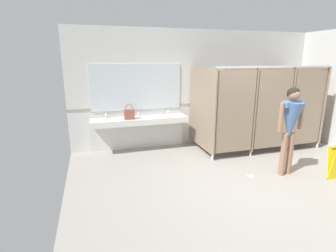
# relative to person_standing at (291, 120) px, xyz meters

# --- Properties ---
(ground_plane) EXTENTS (6.87, 5.71, 0.10)m
(ground_plane) POSITION_rel_person_standing_xyz_m (-0.70, -0.10, -1.14)
(ground_plane) COLOR gray
(wall_back) EXTENTS (6.87, 0.12, 2.94)m
(wall_back) POSITION_rel_person_standing_xyz_m (-0.70, 2.51, 0.38)
(wall_back) COLOR silver
(wall_back) RESTS_ON ground_plane
(wall_back_tile_band) EXTENTS (6.87, 0.01, 0.06)m
(wall_back_tile_band) POSITION_rel_person_standing_xyz_m (-0.70, 2.45, -0.04)
(wall_back_tile_band) COLOR #9E937F
(wall_back_tile_band) RESTS_ON wall_back
(vanity_counter) EXTENTS (2.32, 0.53, 0.96)m
(vanity_counter) POSITION_rel_person_standing_xyz_m (-2.48, 2.25, -0.48)
(vanity_counter) COLOR silver
(vanity_counter) RESTS_ON ground_plane
(mirror_panel) EXTENTS (2.22, 0.02, 1.11)m
(mirror_panel) POSITION_rel_person_standing_xyz_m (-2.48, 2.44, 0.45)
(mirror_panel) COLOR silver
(mirror_panel) RESTS_ON wall_back
(bathroom_stalls) EXTENTS (3.03, 1.44, 2.07)m
(bathroom_stalls) POSITION_rel_person_standing_xyz_m (0.43, 1.50, -0.01)
(bathroom_stalls) COLOR #84705B
(bathroom_stalls) RESTS_ON ground_plane
(person_standing) EXTENTS (0.59, 0.45, 1.72)m
(person_standing) POSITION_rel_person_standing_xyz_m (0.00, 0.00, 0.00)
(person_standing) COLOR #8C664C
(person_standing) RESTS_ON ground_plane
(handbag) EXTENTS (0.23, 0.11, 0.37)m
(handbag) POSITION_rel_person_standing_xyz_m (-2.75, 2.04, -0.12)
(handbag) COLOR #934C42
(handbag) RESTS_ON vanity_counter
(soap_dispenser) EXTENTS (0.07, 0.07, 0.19)m
(soap_dispenser) POSITION_rel_person_standing_xyz_m (-2.69, 2.33, -0.17)
(soap_dispenser) COLOR teal
(soap_dispenser) RESTS_ON vanity_counter
(paper_cup) EXTENTS (0.07, 0.07, 0.11)m
(paper_cup) POSITION_rel_person_standing_xyz_m (-2.72, 2.05, -0.20)
(paper_cup) COLOR white
(paper_cup) RESTS_ON vanity_counter
(wet_floor_sign) EXTENTS (0.28, 0.19, 0.63)m
(wet_floor_sign) POSITION_rel_person_standing_xyz_m (0.75, -0.44, -0.77)
(wet_floor_sign) COLOR yellow
(wet_floor_sign) RESTS_ON ground_plane
(floor_drain_cover) EXTENTS (0.14, 0.14, 0.01)m
(floor_drain_cover) POSITION_rel_person_standing_xyz_m (-0.70, 0.11, -1.09)
(floor_drain_cover) COLOR #B7BABF
(floor_drain_cover) RESTS_ON ground_plane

